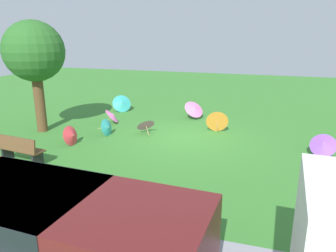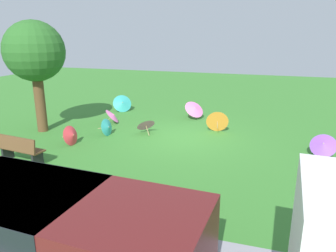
# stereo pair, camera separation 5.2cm
# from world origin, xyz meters

# --- Properties ---
(ground) EXTENTS (40.00, 40.00, 0.00)m
(ground) POSITION_xyz_m (0.00, 0.00, 0.00)
(ground) COLOR #387A2D
(van_dark) EXTENTS (4.71, 2.36, 1.53)m
(van_dark) POSITION_xyz_m (0.03, 7.77, 0.91)
(van_dark) COLOR #591919
(van_dark) RESTS_ON ground
(park_bench) EXTENTS (1.65, 0.68, 0.90)m
(park_bench) POSITION_xyz_m (4.14, 3.93, 0.47)
(park_bench) COLOR brown
(park_bench) RESTS_ON ground
(shade_tree) EXTENTS (2.34, 2.34, 4.38)m
(shade_tree) POSITION_xyz_m (5.70, 0.84, 3.15)
(shade_tree) COLOR brown
(shade_tree) RESTS_ON ground
(parasol_teal_0) EXTENTS (0.63, 0.70, 0.69)m
(parasol_teal_0) POSITION_xyz_m (2.85, 0.61, 0.34)
(parasol_teal_0) COLOR tan
(parasol_teal_0) RESTS_ON ground
(parasol_orange_0) EXTENTS (0.95, 0.86, 0.91)m
(parasol_orange_0) POSITION_xyz_m (-1.14, -1.24, 0.46)
(parasol_orange_0) COLOR tan
(parasol_orange_0) RESTS_ON ground
(parasol_red_0) EXTENTS (0.66, 0.75, 0.74)m
(parasol_red_0) POSITION_xyz_m (3.54, 2.00, 0.37)
(parasol_red_0) COLOR tan
(parasol_red_0) RESTS_ON ground
(parasol_teal_1) EXTENTS (1.13, 1.06, 0.86)m
(parasol_teal_1) POSITION_xyz_m (4.02, -3.23, 0.43)
(parasol_teal_1) COLOR tan
(parasol_teal_1) RESTS_ON ground
(parasol_pink_0) EXTENTS (0.96, 0.95, 0.71)m
(parasol_pink_0) POSITION_xyz_m (1.55, -0.10, 0.40)
(parasol_pink_0) COLOR tan
(parasol_pink_0) RESTS_ON ground
(parasol_pink_1) EXTENTS (1.17, 1.19, 0.85)m
(parasol_pink_1) POSITION_xyz_m (0.18, -2.89, 0.49)
(parasol_pink_1) COLOR tan
(parasol_pink_1) RESTS_ON ground
(parasol_purple_0) EXTENTS (0.97, 0.90, 0.81)m
(parasol_purple_0) POSITION_xyz_m (-4.88, 0.58, 0.44)
(parasol_purple_0) COLOR tan
(parasol_purple_0) RESTS_ON ground
(parasol_pink_2) EXTENTS (0.84, 0.92, 0.69)m
(parasol_pink_2) POSITION_xyz_m (3.44, -1.04, 0.37)
(parasol_pink_2) COLOR tan
(parasol_pink_2) RESTS_ON ground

